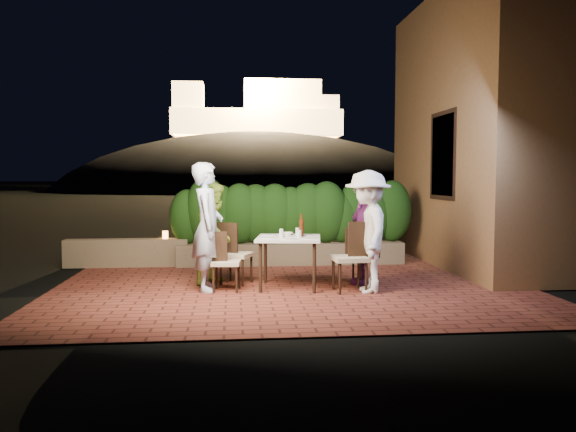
{
  "coord_description": "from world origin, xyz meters",
  "views": [
    {
      "loc": [
        -0.87,
        -8.05,
        1.63
      ],
      "look_at": [
        -0.06,
        0.16,
        1.05
      ],
      "focal_mm": 35.0,
      "sensor_mm": 36.0,
      "label": 1
    }
  ],
  "objects": [
    {
      "name": "bowl",
      "position": [
        -0.06,
        0.33,
        0.77
      ],
      "size": [
        0.17,
        0.17,
        0.04
      ],
      "primitive_type": "imported",
      "rotation": [
        0.0,
        0.0,
        0.02
      ],
      "color": "white",
      "rests_on": "dining_table"
    },
    {
      "name": "plate_ne",
      "position": [
        0.2,
        -0.23,
        0.76
      ],
      "size": [
        0.21,
        0.21,
        0.01
      ],
      "primitive_type": "cylinder",
      "color": "white",
      "rests_on": "dining_table"
    },
    {
      "name": "building_wall",
      "position": [
        3.6,
        2.0,
        2.5
      ],
      "size": [
        1.6,
        5.0,
        5.0
      ],
      "primitive_type": "cube",
      "color": "olive",
      "rests_on": "ground"
    },
    {
      "name": "ground",
      "position": [
        0.0,
        0.0,
        -0.02
      ],
      "size": [
        400.0,
        400.0,
        0.0
      ],
      "primitive_type": "plane",
      "color": "black",
      "rests_on": "ground"
    },
    {
      "name": "chair_right_back",
      "position": [
        0.83,
        0.21,
        0.43
      ],
      "size": [
        0.44,
        0.44,
        0.86
      ],
      "primitive_type": null,
      "rotation": [
        0.0,
        0.0,
        3.25
      ],
      "color": "black",
      "rests_on": "ground"
    },
    {
      "name": "plate_sw",
      "position": [
        -0.35,
        0.32,
        0.76
      ],
      "size": [
        0.24,
        0.24,
        0.01
      ],
      "primitive_type": "cylinder",
      "color": "white",
      "rests_on": "dining_table"
    },
    {
      "name": "plate_centre",
      "position": [
        -0.05,
        0.03,
        0.76
      ],
      "size": [
        0.21,
        0.21,
        0.01
      ],
      "primitive_type": "cylinder",
      "color": "white",
      "rests_on": "dining_table"
    },
    {
      "name": "plate_nw",
      "position": [
        -0.37,
        -0.08,
        0.76
      ],
      "size": [
        0.21,
        0.21,
        0.01
      ],
      "primitive_type": "cylinder",
      "color": "white",
      "rests_on": "dining_table"
    },
    {
      "name": "glass_nw",
      "position": [
        -0.18,
        -0.05,
        0.8
      ],
      "size": [
        0.06,
        0.06,
        0.11
      ],
      "primitive_type": "cylinder",
      "color": "silver",
      "rests_on": "dining_table"
    },
    {
      "name": "glass_ne",
      "position": [
        0.08,
        -0.03,
        0.8
      ],
      "size": [
        0.06,
        0.06,
        0.11
      ],
      "primitive_type": "cylinder",
      "color": "silver",
      "rests_on": "dining_table"
    },
    {
      "name": "planter",
      "position": [
        0.2,
        2.3,
        0.2
      ],
      "size": [
        4.2,
        0.55,
        0.4
      ],
      "primitive_type": "cube",
      "color": "#716148",
      "rests_on": "ground"
    },
    {
      "name": "glass_sw",
      "position": [
        -0.15,
        0.27,
        0.8
      ],
      "size": [
        0.06,
        0.06,
        0.1
      ],
      "primitive_type": "cylinder",
      "color": "silver",
      "rests_on": "dining_table"
    },
    {
      "name": "dining_table",
      "position": [
        -0.06,
        0.06,
        0.38
      ],
      "size": [
        1.04,
        1.04,
        0.75
      ],
      "primitive_type": null,
      "rotation": [
        0.0,
        0.0,
        -0.15
      ],
      "color": "white",
      "rests_on": "ground"
    },
    {
      "name": "window_pane",
      "position": [
        2.82,
        1.5,
        2.0
      ],
      "size": [
        0.08,
        1.0,
        1.4
      ],
      "primitive_type": "cube",
      "color": "black",
      "rests_on": "building_wall"
    },
    {
      "name": "chair_left_back",
      "position": [
        -0.83,
        0.46,
        0.47
      ],
      "size": [
        0.57,
        0.57,
        0.93
      ],
      "primitive_type": null,
      "rotation": [
        0.0,
        0.0,
        -0.4
      ],
      "color": "black",
      "rests_on": "ground"
    },
    {
      "name": "chair_right_front",
      "position": [
        0.77,
        -0.29,
        0.5
      ],
      "size": [
        0.49,
        0.49,
        0.99
      ],
      "primitive_type": null,
      "rotation": [
        0.0,
        0.0,
        3.21
      ],
      "color": "black",
      "rests_on": "ground"
    },
    {
      "name": "plate_front",
      "position": [
        -0.09,
        -0.27,
        0.76
      ],
      "size": [
        0.23,
        0.23,
        0.01
      ],
      "primitive_type": "cylinder",
      "color": "white",
      "rests_on": "dining_table"
    },
    {
      "name": "chair_left_front",
      "position": [
        -0.97,
        -0.08,
        0.43
      ],
      "size": [
        0.43,
        0.43,
        0.85
      ],
      "primitive_type": null,
      "rotation": [
        0.0,
        0.0,
        -0.1
      ],
      "color": "black",
      "rests_on": "ground"
    },
    {
      "name": "terrace_floor",
      "position": [
        0.0,
        0.5,
        -0.07
      ],
      "size": [
        7.0,
        6.0,
        0.15
      ],
      "primitive_type": "cube",
      "color": "brown",
      "rests_on": "ground"
    },
    {
      "name": "diner_green",
      "position": [
        -1.15,
        0.52,
        0.77
      ],
      "size": [
        0.83,
        0.92,
        1.54
      ],
      "primitive_type": "imported",
      "rotation": [
        0.0,
        0.0,
        1.17
      ],
      "color": "#AAD442",
      "rests_on": "ground"
    },
    {
      "name": "hill",
      "position": [
        2.0,
        60.0,
        -4.0
      ],
      "size": [
        52.0,
        40.0,
        22.0
      ],
      "primitive_type": "ellipsoid",
      "color": "black",
      "rests_on": "ground"
    },
    {
      "name": "glass_se",
      "position": [
        0.09,
        0.21,
        0.81
      ],
      "size": [
        0.07,
        0.07,
        0.12
      ],
      "primitive_type": "cylinder",
      "color": "silver",
      "rests_on": "dining_table"
    },
    {
      "name": "parapet",
      "position": [
        -2.8,
        2.3,
        0.25
      ],
      "size": [
        2.2,
        0.3,
        0.5
      ],
      "primitive_type": "cube",
      "color": "#716148",
      "rests_on": "ground"
    },
    {
      "name": "plate_se",
      "position": [
        0.21,
        0.25,
        0.76
      ],
      "size": [
        0.2,
        0.2,
        0.01
      ],
      "primitive_type": "cylinder",
      "color": "white",
      "rests_on": "dining_table"
    },
    {
      "name": "diner_blue",
      "position": [
        -1.24,
        -0.01,
        0.92
      ],
      "size": [
        0.46,
        0.68,
        1.83
      ],
      "primitive_type": "imported",
      "rotation": [
        0.0,
        0.0,
        1.54
      ],
      "color": "#ADC0DE",
      "rests_on": "ground"
    },
    {
      "name": "hedge",
      "position": [
        0.2,
        2.3,
        0.95
      ],
      "size": [
        4.0,
        0.7,
        1.1
      ],
      "primitive_type": null,
      "color": "#173D10",
      "rests_on": "planter"
    },
    {
      "name": "fortress",
      "position": [
        2.0,
        60.0,
        10.5
      ],
      "size": [
        26.0,
        8.0,
        8.0
      ],
      "primitive_type": null,
      "color": "#FFCC7A",
      "rests_on": "hill"
    },
    {
      "name": "window_frame",
      "position": [
        2.81,
        1.5,
        2.0
      ],
      "size": [
        0.06,
        1.15,
        1.55
      ],
      "primitive_type": "cube",
      "color": "black",
      "rests_on": "building_wall"
    },
    {
      "name": "diner_white",
      "position": [
        1.01,
        -0.36,
        0.86
      ],
      "size": [
        0.72,
        1.16,
        1.72
      ],
      "primitive_type": "imported",
      "rotation": [
        0.0,
        0.0,
        -1.65
      ],
      "color": "white",
      "rests_on": "ground"
    },
    {
      "name": "parapet_lamp",
      "position": [
        -2.11,
        2.3,
        0.57
      ],
      "size": [
        0.1,
        0.1,
        0.14
      ],
      "primitive_type": "cylinder",
      "color": "orange",
      "rests_on": "parapet"
    },
    {
      "name": "diner_purple",
      "position": [
        1.09,
        0.15,
        0.76
      ],
      "size": [
        0.6,
        0.96,
        1.53
      ],
      "primitive_type": "imported",
      "rotation": [
        0.0,
        0.0,
        -1.29
      ],
      "color": "#662266",
      "rests_on": "ground"
    },
    {
      "name": "beer_bottle",
      "position": [
        0.13,
        0.12,
        0.92
      ],
      "size": [
        0.06,
        0.06,
        0.33
      ],
      "primitive_type": null,
      "color": "#481B0C",
      "rests_on": "dining_table"
    }
  ]
}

